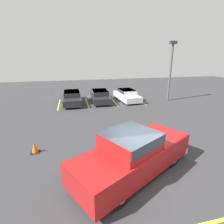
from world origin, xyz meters
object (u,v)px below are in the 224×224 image
Objects in this scene: wheel_stop_curb at (96,96)px; traffic_cone at (35,148)px; parked_sedan_c at (127,95)px; light_post at (171,67)px; parked_sedan_a at (72,97)px; parked_sedan_b at (100,96)px; pickup_truck at (134,153)px.

traffic_cone is at bearing -112.13° from wheel_stop_curb.
light_post reaches higher than parked_sedan_c.
wheel_stop_curb is at bearing 155.47° from light_post.
light_post is 15.10m from traffic_cone.
light_post is 8.93m from wheel_stop_curb.
parked_sedan_c is at bearing 49.82° from traffic_cone.
traffic_cone is 12.58m from wheel_stop_curb.
parked_sedan_a is 1.05× the size of parked_sedan_b.
pickup_truck is at bearing -30.96° from traffic_cone.
pickup_truck reaches higher than traffic_cone.
parked_sedan_c is 12.16m from traffic_cone.
parked_sedan_b is at bearing -85.54° from wheel_stop_curb.
parked_sedan_c reaches higher than traffic_cone.
parked_sedan_b is 0.74× the size of light_post.
pickup_truck is 13.65m from light_post.
pickup_truck is at bearing -20.35° from parked_sedan_c.
light_post reaches higher than wheel_stop_curb.
parked_sedan_b reaches higher than parked_sedan_c.
traffic_cone is (-7.84, -9.28, -0.37)m from parked_sedan_c.
parked_sedan_a is 2.92m from parked_sedan_b.
parked_sedan_b is 7.94× the size of traffic_cone.
parked_sedan_b is at bearing -97.47° from parked_sedan_c.
wheel_stop_curb is at bearing 67.87° from traffic_cone.
traffic_cone is at bearing 119.72° from pickup_truck.
pickup_truck is 1.24× the size of parked_sedan_a.
pickup_truck is 12.10m from parked_sedan_b.
parked_sedan_a is 10.69m from light_post.
parked_sedan_b is 7.96m from light_post.
parked_sedan_b is 2.33× the size of wheel_stop_curb.
parked_sedan_a is 2.44× the size of wheel_stop_curb.
parked_sedan_b is 2.93m from parked_sedan_c.
pickup_truck is at bearing 10.80° from parked_sedan_a.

